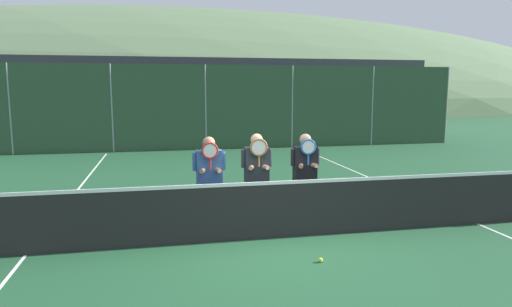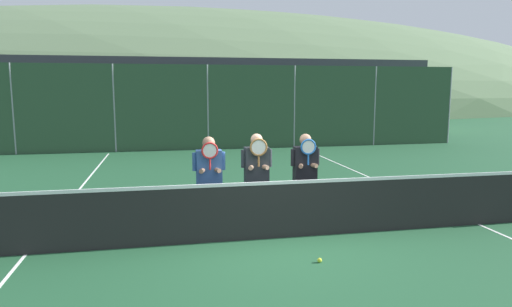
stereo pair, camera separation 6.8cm
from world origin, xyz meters
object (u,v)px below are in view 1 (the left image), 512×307
Objects in this scene: player_center_right at (305,171)px; tennis_ball_on_court at (321,260)px; player_leftmost at (209,175)px; car_far_left at (35,125)px; player_center_left at (257,172)px; car_center at (249,122)px; car_left_of_center at (146,124)px.

player_center_right is 2.18m from tennis_ball_on_court.
player_leftmost is 14.75m from car_far_left.
player_center_left is 25.31× the size of tennis_ball_on_court.
car_center is (2.40, 13.05, -0.09)m from player_center_left.
car_center is (4.70, -0.10, -0.00)m from car_left_of_center.
player_leftmost reaches higher than tennis_ball_on_court.
car_center is 63.11× the size of tennis_ball_on_court.
car_far_left is 0.97× the size of car_center.
player_center_left is 13.27m from car_center.
car_far_left reaches higher than tennis_ball_on_court.
player_center_left is 15.10m from car_far_left.
player_leftmost is at bearing -178.22° from player_center_left.
car_center reaches higher than player_leftmost.
car_center is at bearing -2.15° from car_far_left.
tennis_ball_on_court is (2.87, -14.96, -0.90)m from car_left_of_center.
player_center_right is at bearing 6.28° from player_center_left.
car_left_of_center is 4.70m from car_center.
player_center_left is at bearing 1.78° from player_leftmost.
tennis_ball_on_court is at bearing -72.57° from player_center_left.
car_far_left reaches higher than player_center_right.
tennis_ball_on_court is (7.52, -15.21, -0.91)m from car_far_left.
player_center_left is 1.02× the size of player_center_right.
car_left_of_center reaches higher than player_leftmost.
player_center_right is at bearing 79.11° from tennis_ball_on_court.
car_left_of_center is at bearing 96.26° from player_leftmost.
player_leftmost is 0.39× the size of car_center.
player_center_right is 24.86× the size of tennis_ball_on_court.
car_far_left is at bearing 177.85° from car_center.
car_center reaches higher than player_center_left.
car_far_left is (-6.09, 13.43, -0.06)m from player_leftmost.
player_center_left is at bearing -80.09° from car_left_of_center.
player_center_right is 15.46m from car_far_left.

